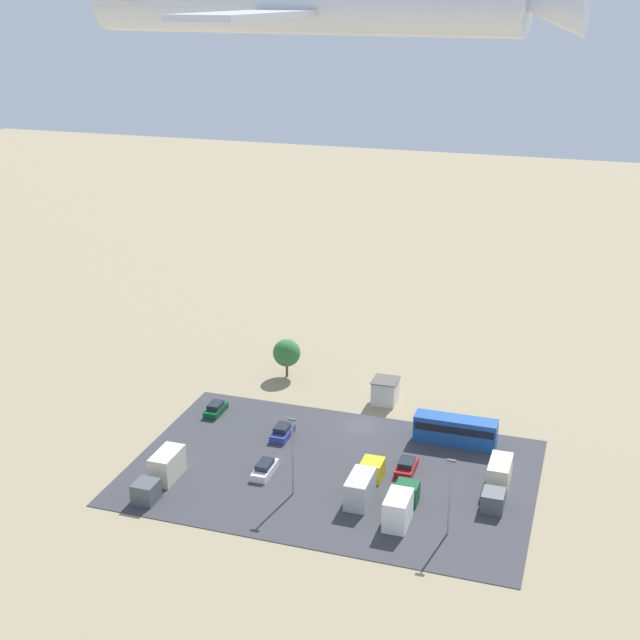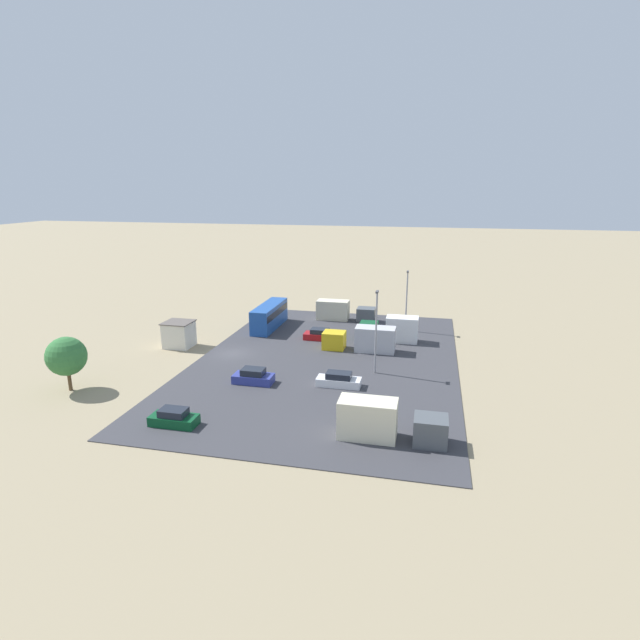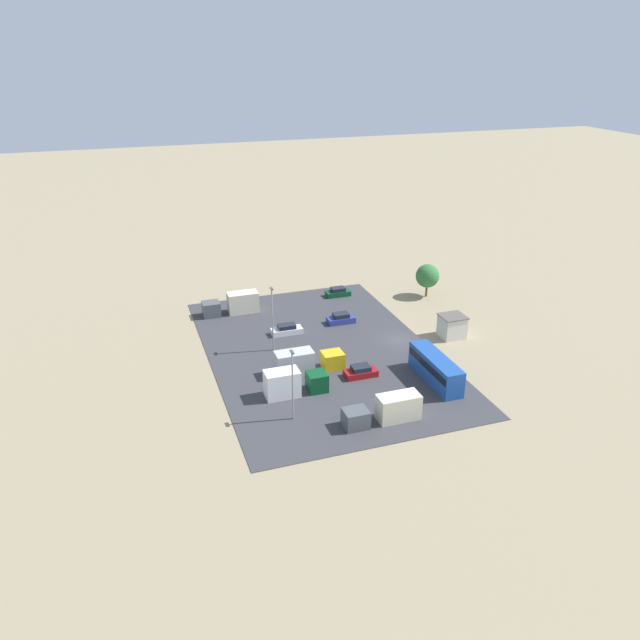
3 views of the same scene
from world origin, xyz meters
name	(u,v)px [view 2 (image 2 of 3)]	position (x,y,z in m)	size (l,w,h in m)	color
ground_plane	(232,354)	(0.00, 0.00, 0.00)	(400.00, 400.00, 0.00)	gray
parking_lot_surface	(327,361)	(0.00, 11.91, 0.04)	(45.87, 30.06, 0.08)	#38383D
shed_building	(179,334)	(-1.34, -7.74, 1.67)	(3.38, 3.55, 3.31)	silver
bus	(269,315)	(-12.24, 0.82, 1.91)	(10.01, 2.55, 3.39)	#1E4C9E
parked_car_0	(339,380)	(7.16, 14.69, 0.69)	(1.79, 4.57, 1.47)	silver
parked_car_1	(320,335)	(-8.12, 9.24, 0.69)	(1.99, 4.19, 1.47)	maroon
parked_car_2	(174,418)	(18.82, 2.40, 0.70)	(1.82, 4.11, 1.49)	#0C4723
parked_car_3	(253,377)	(8.30, 5.81, 0.73)	(1.97, 4.19, 1.57)	navy
parked_truck_0	(385,422)	(17.27, 20.40, 1.57)	(2.43, 8.77, 3.25)	#4C5156
parked_truck_1	(342,311)	(-18.60, 10.41, 1.45)	(2.34, 8.95, 2.99)	#4C5156
parked_truck_2	(392,330)	(-9.62, 18.78, 1.61)	(2.43, 7.64, 3.34)	#0C4723
parked_truck_3	(363,340)	(-4.75, 15.59, 1.50)	(2.41, 9.02, 3.10)	gold
tree_near_shed	(66,356)	(14.06, -11.69, 3.63)	(3.93, 3.93, 5.60)	brown
light_pole_lot_centre	(376,329)	(2.62, 17.90, 5.13)	(0.90, 0.28, 9.23)	gray
light_pole_lot_edge	(407,298)	(-14.88, 20.21, 4.81)	(0.90, 0.28, 8.59)	gray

